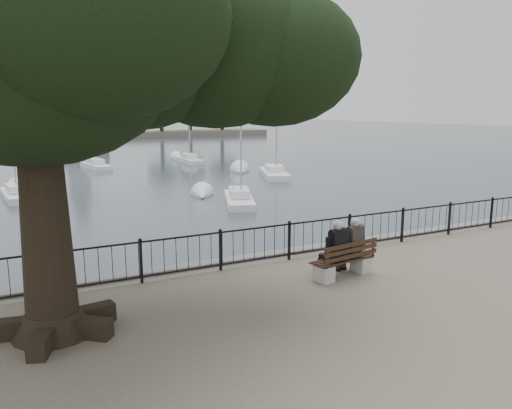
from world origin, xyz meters
TOP-DOWN VIEW (x-y plane):
  - harbor at (0.00, 3.00)m, footprint 260.00×260.00m
  - railing at (0.00, 2.50)m, footprint 22.06×0.06m
  - bench at (1.45, 0.68)m, footprint 1.78×0.76m
  - person_left at (1.16, 0.74)m, footprint 0.46×0.75m
  - person_right at (1.74, 0.82)m, footprint 0.46×0.75m
  - tree at (-4.33, 0.69)m, footprint 9.95×6.95m
  - lion_monument at (2.00, 49.94)m, footprint 5.78×5.78m
  - sailboat_b at (-5.06, 22.42)m, footprint 1.74×4.97m
  - sailboat_c at (5.50, 15.22)m, footprint 3.07×5.10m
  - sailboat_d at (12.46, 23.83)m, footprint 3.62×6.06m
  - sailboat_f at (1.50, 35.49)m, footprint 1.92×5.04m
  - sailboat_g at (10.22, 36.40)m, footprint 1.49×5.06m
  - far_shore at (25.54, 79.46)m, footprint 30.00×8.60m

SIDE VIEW (x-z plane):
  - sailboat_d at x=12.46m, z-range -5.57..4.14m
  - sailboat_g at x=10.22m, z-range -5.76..4.39m
  - sailboat_c at x=5.50m, z-range -5.81..4.44m
  - sailboat_b at x=-5.06m, z-range -5.83..4.47m
  - sailboat_f at x=1.50m, z-range -5.98..4.64m
  - harbor at x=0.00m, z-range -1.10..0.10m
  - bench at x=1.45m, z-range -0.14..0.77m
  - railing at x=0.00m, z-range 0.06..1.06m
  - person_left at x=1.16m, z-range -0.06..1.38m
  - person_right at x=1.74m, z-range -0.06..1.38m
  - lion_monument at x=2.00m, z-range -3.15..5.43m
  - far_shore at x=25.54m, z-range -1.59..7.59m
  - tree at x=-4.33m, z-range 1.28..9.41m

